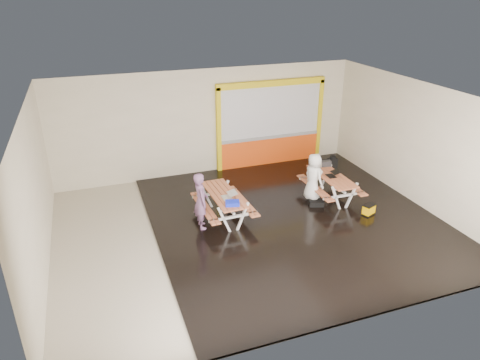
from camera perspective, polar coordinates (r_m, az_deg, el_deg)
name	(u,v)px	position (r m, az deg, el deg)	size (l,w,h in m)	color
room	(252,167)	(10.95, 1.59, 1.76)	(10.02, 8.02, 3.52)	beige
deck	(294,219)	(12.17, 7.01, -5.02)	(7.50, 7.98, 0.05)	black
kiosk	(270,125)	(15.27, 3.97, 7.08)	(3.88, 0.16, 3.00)	#F34F11
picnic_table_left	(224,200)	(11.84, -2.14, -2.59)	(1.38, 1.99, 0.78)	#B96741
picnic_table_right	(331,181)	(13.23, 11.75, -0.13)	(1.33, 1.93, 0.77)	#B96741
person_left	(201,201)	(11.34, -5.11, -2.70)	(0.56, 0.37, 1.53)	#775077
person_right	(314,177)	(12.86, 9.54, 0.37)	(0.70, 0.45, 1.42)	white
laptop_left	(229,196)	(11.51, -1.46, -2.09)	(0.39, 0.35, 0.16)	silver
laptop_right	(333,175)	(13.10, 11.93, 0.70)	(0.37, 0.32, 0.15)	black
blue_pouch	(232,203)	(11.15, -1.00, -3.02)	(0.35, 0.25, 0.10)	#1223CB
toolbox	(324,163)	(13.76, 10.89, 2.14)	(0.41, 0.25, 0.23)	black
backpack	(332,164)	(14.22, 11.88, 2.09)	(0.30, 0.21, 0.49)	black
dark_case	(316,203)	(12.89, 9.86, -2.93)	(0.41, 0.31, 0.15)	black
fluke_bag	(369,210)	(12.69, 16.38, -3.72)	(0.42, 0.35, 0.31)	black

